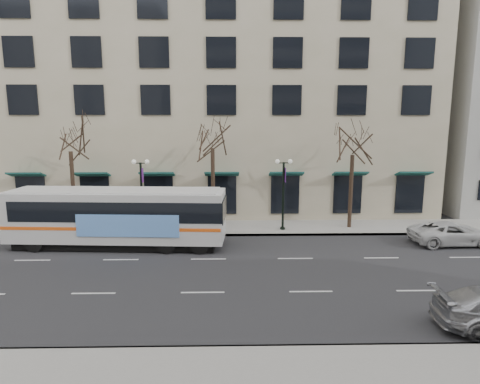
{
  "coord_description": "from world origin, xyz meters",
  "views": [
    {
      "loc": [
        1.36,
        -19.71,
        7.68
      ],
      "look_at": [
        1.8,
        1.73,
        4.0
      ],
      "focal_mm": 30.0,
      "sensor_mm": 36.0,
      "label": 1
    }
  ],
  "objects_px": {
    "tree_far_left": "(70,138)",
    "lamp_post_right": "(283,191)",
    "tree_far_mid": "(212,135)",
    "lamp_post_left": "(142,192)",
    "tree_far_right": "(353,141)",
    "city_bus": "(119,216)",
    "white_pickup": "(451,233)"
  },
  "relations": [
    {
      "from": "tree_far_left",
      "to": "lamp_post_right",
      "type": "xyz_separation_m",
      "value": [
        15.01,
        -0.6,
        -3.75
      ]
    },
    {
      "from": "tree_far_mid",
      "to": "lamp_post_left",
      "type": "bearing_deg",
      "value": -173.15
    },
    {
      "from": "tree_far_mid",
      "to": "tree_far_right",
      "type": "relative_size",
      "value": 1.06
    },
    {
      "from": "tree_far_left",
      "to": "city_bus",
      "type": "height_order",
      "value": "tree_far_left"
    },
    {
      "from": "tree_far_right",
      "to": "lamp_post_left",
      "type": "distance_m",
      "value": 15.4
    },
    {
      "from": "tree_far_left",
      "to": "lamp_post_left",
      "type": "distance_m",
      "value": 6.29
    },
    {
      "from": "tree_far_mid",
      "to": "city_bus",
      "type": "distance_m",
      "value": 8.53
    },
    {
      "from": "tree_far_mid",
      "to": "tree_far_right",
      "type": "distance_m",
      "value": 10.01
    },
    {
      "from": "city_bus",
      "to": "white_pickup",
      "type": "height_order",
      "value": "city_bus"
    },
    {
      "from": "tree_far_right",
      "to": "white_pickup",
      "type": "height_order",
      "value": "tree_far_right"
    },
    {
      "from": "tree_far_mid",
      "to": "tree_far_right",
      "type": "xyz_separation_m",
      "value": [
        10.0,
        -0.0,
        -0.48
      ]
    },
    {
      "from": "tree_far_left",
      "to": "city_bus",
      "type": "distance_m",
      "value": 7.49
    },
    {
      "from": "tree_far_mid",
      "to": "white_pickup",
      "type": "height_order",
      "value": "tree_far_mid"
    },
    {
      "from": "city_bus",
      "to": "tree_far_right",
      "type": "bearing_deg",
      "value": 17.55
    },
    {
      "from": "city_bus",
      "to": "tree_far_left",
      "type": "bearing_deg",
      "value": 140.53
    },
    {
      "from": "lamp_post_left",
      "to": "white_pickup",
      "type": "relative_size",
      "value": 1.01
    },
    {
      "from": "tree_far_left",
      "to": "lamp_post_left",
      "type": "bearing_deg",
      "value": -6.83
    },
    {
      "from": "tree_far_left",
      "to": "tree_far_mid",
      "type": "distance_m",
      "value": 10.0
    },
    {
      "from": "tree_far_left",
      "to": "tree_far_mid",
      "type": "bearing_deg",
      "value": 0.0
    },
    {
      "from": "lamp_post_left",
      "to": "city_bus",
      "type": "xyz_separation_m",
      "value": [
        -0.74,
        -3.36,
        -0.95
      ]
    },
    {
      "from": "tree_far_left",
      "to": "tree_far_right",
      "type": "bearing_deg",
      "value": 0.0
    },
    {
      "from": "lamp_post_left",
      "to": "city_bus",
      "type": "distance_m",
      "value": 3.57
    },
    {
      "from": "lamp_post_left",
      "to": "lamp_post_right",
      "type": "xyz_separation_m",
      "value": [
        10.0,
        0.0,
        0.0
      ]
    },
    {
      "from": "tree_far_right",
      "to": "lamp_post_right",
      "type": "relative_size",
      "value": 1.55
    },
    {
      "from": "tree_far_right",
      "to": "white_pickup",
      "type": "distance_m",
      "value": 8.8
    },
    {
      "from": "lamp_post_left",
      "to": "city_bus",
      "type": "bearing_deg",
      "value": -102.4
    },
    {
      "from": "tree_far_mid",
      "to": "lamp_post_right",
      "type": "height_order",
      "value": "tree_far_mid"
    },
    {
      "from": "tree_far_left",
      "to": "lamp_post_right",
      "type": "bearing_deg",
      "value": -2.29
    },
    {
      "from": "tree_far_mid",
      "to": "tree_far_left",
      "type": "bearing_deg",
      "value": -180.0
    },
    {
      "from": "tree_far_left",
      "to": "city_bus",
      "type": "xyz_separation_m",
      "value": [
        4.27,
        -3.96,
        -4.71
      ]
    },
    {
      "from": "tree_far_right",
      "to": "lamp_post_right",
      "type": "distance_m",
      "value": 6.11
    },
    {
      "from": "tree_far_left",
      "to": "tree_far_right",
      "type": "height_order",
      "value": "tree_far_left"
    }
  ]
}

